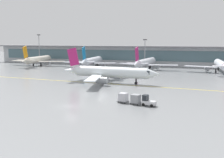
{
  "coord_description": "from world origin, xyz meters",
  "views": [
    {
      "loc": [
        23.06,
        -45.39,
        12.47
      ],
      "look_at": [
        2.76,
        17.0,
        3.0
      ],
      "focal_mm": 43.34,
      "sensor_mm": 36.0,
      "label": 1
    }
  ],
  "objects_px": {
    "baggage_tug": "(148,101)",
    "cargo_dolly_trailing": "(123,97)",
    "gate_airplane_1": "(92,61)",
    "gate_airplane_3": "(221,65)",
    "gate_airplane_0": "(38,60)",
    "apron_light_mast_0": "(39,48)",
    "gate_airplane_2": "(146,62)",
    "taxiing_regional_jet": "(110,72)",
    "apron_light_mast_1": "(145,52)",
    "cargo_dolly_lead": "(136,99)"
  },
  "relations": [
    {
      "from": "gate_airplane_0",
      "to": "cargo_dolly_trailing",
      "type": "height_order",
      "value": "gate_airplane_0"
    },
    {
      "from": "gate_airplane_2",
      "to": "gate_airplane_3",
      "type": "distance_m",
      "value": 30.09
    },
    {
      "from": "cargo_dolly_trailing",
      "to": "gate_airplane_3",
      "type": "bearing_deg",
      "value": 82.95
    },
    {
      "from": "cargo_dolly_trailing",
      "to": "apron_light_mast_0",
      "type": "distance_m",
      "value": 101.34
    },
    {
      "from": "gate_airplane_2",
      "to": "apron_light_mast_0",
      "type": "bearing_deg",
      "value": 84.11
    },
    {
      "from": "taxiing_regional_jet",
      "to": "cargo_dolly_trailing",
      "type": "bearing_deg",
      "value": -61.32
    },
    {
      "from": "gate_airplane_0",
      "to": "baggage_tug",
      "type": "relative_size",
      "value": 10.58
    },
    {
      "from": "gate_airplane_1",
      "to": "gate_airplane_2",
      "type": "distance_m",
      "value": 24.75
    },
    {
      "from": "gate_airplane_1",
      "to": "gate_airplane_2",
      "type": "bearing_deg",
      "value": -96.58
    },
    {
      "from": "gate_airplane_1",
      "to": "baggage_tug",
      "type": "height_order",
      "value": "gate_airplane_1"
    },
    {
      "from": "taxiing_regional_jet",
      "to": "apron_light_mast_1",
      "type": "xyz_separation_m",
      "value": [
        0.4,
        50.81,
        4.07
      ]
    },
    {
      "from": "taxiing_regional_jet",
      "to": "baggage_tug",
      "type": "relative_size",
      "value": 10.83
    },
    {
      "from": "gate_airplane_1",
      "to": "apron_light_mast_0",
      "type": "distance_m",
      "value": 37.58
    },
    {
      "from": "gate_airplane_1",
      "to": "gate_airplane_2",
      "type": "height_order",
      "value": "same"
    },
    {
      "from": "gate_airplane_1",
      "to": "cargo_dolly_lead",
      "type": "relative_size",
      "value": 12.52
    },
    {
      "from": "gate_airplane_2",
      "to": "baggage_tug",
      "type": "relative_size",
      "value": 10.58
    },
    {
      "from": "baggage_tug",
      "to": "cargo_dolly_lead",
      "type": "height_order",
      "value": "baggage_tug"
    },
    {
      "from": "gate_airplane_1",
      "to": "gate_airplane_2",
      "type": "relative_size",
      "value": 1.0
    },
    {
      "from": "cargo_dolly_lead",
      "to": "apron_light_mast_0",
      "type": "height_order",
      "value": "apron_light_mast_0"
    },
    {
      "from": "gate_airplane_2",
      "to": "apron_light_mast_1",
      "type": "height_order",
      "value": "apron_light_mast_1"
    },
    {
      "from": "cargo_dolly_trailing",
      "to": "apron_light_mast_1",
      "type": "relative_size",
      "value": 0.19
    },
    {
      "from": "gate_airplane_3",
      "to": "apron_light_mast_1",
      "type": "height_order",
      "value": "apron_light_mast_1"
    },
    {
      "from": "gate_airplane_1",
      "to": "gate_airplane_3",
      "type": "height_order",
      "value": "same"
    },
    {
      "from": "apron_light_mast_0",
      "to": "apron_light_mast_1",
      "type": "bearing_deg",
      "value": -0.79
    },
    {
      "from": "baggage_tug",
      "to": "cargo_dolly_trailing",
      "type": "height_order",
      "value": "baggage_tug"
    },
    {
      "from": "apron_light_mast_0",
      "to": "apron_light_mast_1",
      "type": "distance_m",
      "value": 57.51
    },
    {
      "from": "gate_airplane_3",
      "to": "taxiing_regional_jet",
      "type": "bearing_deg",
      "value": 134.84
    },
    {
      "from": "taxiing_regional_jet",
      "to": "cargo_dolly_lead",
      "type": "xyz_separation_m",
      "value": [
        13.45,
        -24.0,
        -2.01
      ]
    },
    {
      "from": "gate_airplane_3",
      "to": "apron_light_mast_0",
      "type": "distance_m",
      "value": 91.4
    },
    {
      "from": "gate_airplane_1",
      "to": "baggage_tug",
      "type": "relative_size",
      "value": 10.58
    },
    {
      "from": "gate_airplane_0",
      "to": "apron_light_mast_0",
      "type": "height_order",
      "value": "apron_light_mast_0"
    },
    {
      "from": "taxiing_regional_jet",
      "to": "cargo_dolly_trailing",
      "type": "relative_size",
      "value": 12.81
    },
    {
      "from": "gate_airplane_0",
      "to": "cargo_dolly_trailing",
      "type": "bearing_deg",
      "value": -141.83
    },
    {
      "from": "gate_airplane_2",
      "to": "cargo_dolly_lead",
      "type": "bearing_deg",
      "value": -165.13
    },
    {
      "from": "gate_airplane_2",
      "to": "cargo_dolly_lead",
      "type": "height_order",
      "value": "gate_airplane_2"
    },
    {
      "from": "cargo_dolly_lead",
      "to": "apron_light_mast_1",
      "type": "distance_m",
      "value": 76.18
    },
    {
      "from": "cargo_dolly_trailing",
      "to": "cargo_dolly_lead",
      "type": "bearing_deg",
      "value": 0.0
    },
    {
      "from": "gate_airplane_1",
      "to": "apron_light_mast_0",
      "type": "height_order",
      "value": "apron_light_mast_0"
    },
    {
      "from": "gate_airplane_2",
      "to": "cargo_dolly_trailing",
      "type": "xyz_separation_m",
      "value": [
        7.69,
        -62.81,
        -1.94
      ]
    },
    {
      "from": "gate_airplane_0",
      "to": "cargo_dolly_trailing",
      "type": "relative_size",
      "value": 12.52
    },
    {
      "from": "gate_airplane_1",
      "to": "gate_airplane_3",
      "type": "distance_m",
      "value": 54.83
    },
    {
      "from": "gate_airplane_3",
      "to": "cargo_dolly_trailing",
      "type": "distance_m",
      "value": 64.82
    },
    {
      "from": "gate_airplane_1",
      "to": "apron_light_mast_1",
      "type": "distance_m",
      "value": 24.91
    },
    {
      "from": "gate_airplane_0",
      "to": "cargo_dolly_lead",
      "type": "xyz_separation_m",
      "value": [
        63.93,
        -64.27,
        -1.94
      ]
    },
    {
      "from": "gate_airplane_3",
      "to": "apron_light_mast_0",
      "type": "relative_size",
      "value": 1.95
    },
    {
      "from": "cargo_dolly_trailing",
      "to": "apron_light_mast_1",
      "type": "xyz_separation_m",
      "value": [
        -10.31,
        74.17,
        6.08
      ]
    },
    {
      "from": "taxiing_regional_jet",
      "to": "apron_light_mast_0",
      "type": "bearing_deg",
      "value": 141.93
    },
    {
      "from": "baggage_tug",
      "to": "cargo_dolly_lead",
      "type": "relative_size",
      "value": 1.18
    },
    {
      "from": "gate_airplane_2",
      "to": "apron_light_mast_1",
      "type": "relative_size",
      "value": 2.33
    },
    {
      "from": "cargo_dolly_lead",
      "to": "cargo_dolly_trailing",
      "type": "height_order",
      "value": "same"
    }
  ]
}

